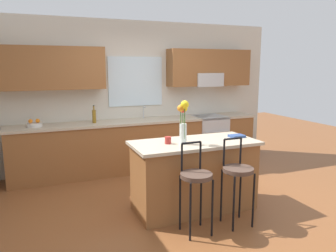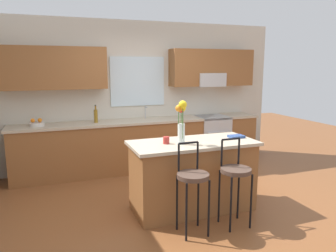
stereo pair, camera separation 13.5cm
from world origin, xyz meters
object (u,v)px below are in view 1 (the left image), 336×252
flower_vase (183,119)px  bottle_olive_oil (94,116)px  oven_range (209,139)px  fruit_bowl_oranges (34,124)px  kitchen_island (194,175)px  bar_stool_near (196,180)px  bar_stool_middle (238,174)px  mug_ceramic (168,140)px  cookbook (237,136)px

flower_vase → bottle_olive_oil: (-0.77, 1.98, -0.20)m
oven_range → fruit_bowl_oranges: 3.22m
oven_range → fruit_bowl_oranges: bearing=179.6°
kitchen_island → bar_stool_near: bearing=-114.9°
oven_range → bar_stool_near: bar_stool_near is taller
bar_stool_middle → bar_stool_near: bearing=180.0°
mug_ceramic → bar_stool_near: bearing=-81.6°
kitchen_island → bottle_olive_oil: 2.21m
kitchen_island → cookbook: cookbook is taller
kitchen_island → flower_vase: 0.81m
bar_stool_near → mug_ceramic: 0.70m
bar_stool_near → mug_ceramic: bar_stool_near is taller
bar_stool_middle → oven_range: bearing=68.2°
oven_range → mug_ceramic: 2.53m
kitchen_island → cookbook: 0.81m
bar_stool_near → flower_vase: (0.08, 0.52, 0.61)m
oven_range → bar_stool_middle: 2.67m
oven_range → kitchen_island: (-1.26, -1.88, 0.00)m
bar_stool_middle → cookbook: 0.77m
flower_vase → mug_ceramic: (-0.17, 0.09, -0.28)m
kitchen_island → oven_range: bearing=56.1°
bar_stool_near → fruit_bowl_oranges: size_ratio=4.34×
oven_range → kitchen_island: same height
flower_vase → fruit_bowl_oranges: size_ratio=2.30×
bar_stool_middle → mug_ceramic: bearing=136.5°
fruit_bowl_oranges → bar_stool_middle: bearing=-48.7°
bar_stool_near → cookbook: (0.93, 0.60, 0.30)m
oven_range → bar_stool_middle: size_ratio=0.88×
flower_vase → fruit_bowl_oranges: bearing=131.0°
bar_stool_near → fruit_bowl_oranges: fruit_bowl_oranges is taller
kitchen_island → mug_ceramic: (-0.37, 0.02, 0.50)m
oven_range → cookbook: bearing=-108.1°
mug_ceramic → bottle_olive_oil: 1.98m
bar_stool_near → bottle_olive_oil: bearing=105.4°
flower_vase → bar_stool_near: bearing=-98.4°
mug_ceramic → bottle_olive_oil: size_ratio=0.29×
bar_stool_near → bottle_olive_oil: (-0.69, 2.50, 0.41)m
cookbook → fruit_bowl_oranges: fruit_bowl_oranges is taller
bar_stool_middle → kitchen_island: bearing=114.9°
oven_range → bar_stool_near: (-1.54, -2.47, 0.18)m
fruit_bowl_oranges → bottle_olive_oil: bearing=0.0°
kitchen_island → bar_stool_middle: (0.28, -0.59, 0.17)m
bar_stool_near → bar_stool_middle: (0.55, 0.00, 0.00)m
bar_stool_middle → flower_vase: flower_vase is taller
kitchen_island → fruit_bowl_oranges: (-1.92, 1.90, 0.50)m
oven_range → bottle_olive_oil: size_ratio=3.00×
oven_range → bar_stool_middle: bar_stool_middle is taller
bar_stool_middle → flower_vase: 0.93m
fruit_bowl_oranges → bottle_olive_oil: (0.96, 0.00, 0.08)m
mug_ceramic → kitchen_island: bearing=-2.6°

